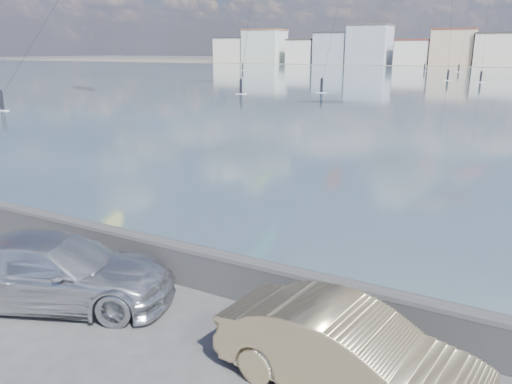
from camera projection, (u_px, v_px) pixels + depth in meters
ground at (115, 339)px, 9.95m from camera, size 700.00×700.00×0.00m
bay_water at (496, 83)px, 86.74m from camera, size 500.00×177.00×0.00m
seawall at (194, 264)px, 12.06m from camera, size 400.00×0.36×1.08m
car_silver at (56, 271)px, 11.22m from camera, size 5.78×4.14×1.55m
car_champagne at (349, 353)px, 8.22m from camera, size 4.71×2.08×1.50m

